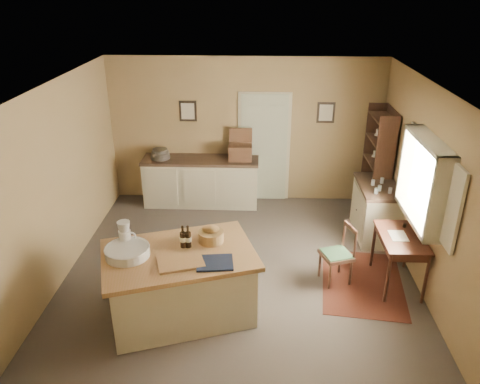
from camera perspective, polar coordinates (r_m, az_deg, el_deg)
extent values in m
plane|color=brown|center=(7.02, -0.03, -9.33)|extent=(5.00, 5.00, 0.00)
cube|color=#957952|center=(8.71, 0.66, 7.44)|extent=(5.00, 0.10, 2.70)
cube|color=#957952|center=(4.21, -1.51, -13.06)|extent=(5.00, 0.10, 2.70)
cube|color=#957952|center=(6.93, -21.16, 1.10)|extent=(0.10, 5.00, 2.70)
cube|color=#957952|center=(6.75, 21.67, 0.39)|extent=(0.10, 5.00, 2.70)
plane|color=silver|center=(5.96, -0.04, 12.77)|extent=(5.00, 5.00, 0.00)
cube|color=#B5B99C|center=(8.78, 2.94, 5.51)|extent=(0.97, 0.06, 2.11)
cube|color=black|center=(8.69, -6.37, 9.78)|extent=(0.32, 0.02, 0.38)
cube|color=beige|center=(8.68, -6.38, 9.76)|extent=(0.24, 0.01, 0.30)
cube|color=black|center=(8.67, 10.43, 9.50)|extent=(0.32, 0.02, 0.38)
cube|color=beige|center=(8.66, 10.43, 9.48)|extent=(0.24, 0.01, 0.30)
cube|color=beige|center=(6.68, 20.73, -2.88)|extent=(0.25, 1.32, 0.06)
cube|color=beige|center=(6.29, 22.17, 5.74)|extent=(0.25, 1.32, 0.06)
cube|color=white|center=(6.50, 22.43, 1.27)|extent=(0.01, 1.20, 1.00)
cube|color=beige|center=(5.80, 24.60, -1.94)|extent=(0.04, 0.35, 1.00)
cube|color=beige|center=(7.21, 20.15, 3.86)|extent=(0.04, 0.35, 1.00)
cube|color=beige|center=(6.00, -7.24, -11.28)|extent=(1.93, 1.53, 0.85)
cube|color=#A16D4A|center=(5.74, -7.48, -7.60)|extent=(2.09, 1.69, 0.06)
cylinder|color=white|center=(5.75, -13.56, -7.11)|extent=(0.53, 0.53, 0.11)
cube|color=#A16D4A|center=(5.52, -7.28, -8.46)|extent=(0.62, 0.52, 0.03)
cube|color=black|center=(5.48, -3.09, -8.61)|extent=(0.46, 0.38, 0.02)
cylinder|color=olive|center=(5.89, -3.56, -5.42)|extent=(0.32, 0.32, 0.14)
cylinder|color=black|center=(5.76, -6.98, -5.42)|extent=(0.07, 0.07, 0.29)
cylinder|color=black|center=(5.76, -6.35, -5.42)|extent=(0.07, 0.07, 0.29)
cube|color=beige|center=(8.82, -4.75, 1.15)|extent=(2.10, 0.58, 0.85)
cube|color=#332319|center=(8.65, -4.85, 3.89)|extent=(2.14, 0.61, 0.05)
cube|color=#432918|center=(8.53, 0.03, 4.87)|extent=(0.42, 0.32, 0.28)
cylinder|color=#59544F|center=(8.73, -9.69, 4.62)|extent=(0.36, 0.36, 0.18)
cube|color=#411A0C|center=(6.96, 14.67, -10.58)|extent=(1.29, 1.72, 0.01)
cube|color=#321910|center=(6.69, 19.14, -5.21)|extent=(0.57, 0.93, 0.03)
cube|color=#321910|center=(6.72, 19.05, -5.73)|extent=(0.51, 0.87, 0.10)
cube|color=silver|center=(6.66, 18.74, -5.08)|extent=(0.22, 0.30, 0.01)
cylinder|color=black|center=(6.91, 19.42, -3.86)|extent=(0.05, 0.05, 0.05)
cylinder|color=#321910|center=(6.47, 17.54, -10.09)|extent=(0.04, 0.04, 0.72)
cylinder|color=#321910|center=(6.62, 21.69, -9.94)|extent=(0.04, 0.04, 0.72)
cylinder|color=#321910|center=(7.17, 15.94, -6.25)|extent=(0.04, 0.04, 0.72)
cylinder|color=#321910|center=(7.30, 19.69, -6.21)|extent=(0.04, 0.04, 0.72)
cube|color=beige|center=(8.02, 16.24, -2.30)|extent=(0.60, 1.08, 0.85)
cube|color=#332319|center=(7.83, 16.62, 0.64)|extent=(0.63, 1.12, 0.05)
cylinder|color=silver|center=(7.66, 16.73, 0.63)|extent=(0.26, 0.26, 0.09)
cube|color=#321D14|center=(8.05, 17.06, 2.07)|extent=(0.33, 0.04, 1.97)
cube|color=#321D14|center=(8.82, 15.82, 4.18)|extent=(0.33, 0.04, 1.97)
cube|color=#321D14|center=(8.47, 17.44, 3.14)|extent=(0.02, 0.88, 1.97)
cube|color=#321D14|center=(8.80, 15.70, -2.49)|extent=(0.33, 0.84, 0.03)
cube|color=#321D14|center=(8.60, 16.07, 0.43)|extent=(0.33, 0.84, 0.03)
cube|color=#321D14|center=(8.42, 16.45, 3.49)|extent=(0.33, 0.84, 0.03)
cube|color=#321D14|center=(8.29, 16.77, 6.02)|extent=(0.33, 0.84, 0.03)
cube|color=#321D14|center=(8.18, 17.11, 8.62)|extent=(0.33, 0.84, 0.03)
cylinder|color=white|center=(8.40, 16.50, 3.87)|extent=(0.12, 0.12, 0.11)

